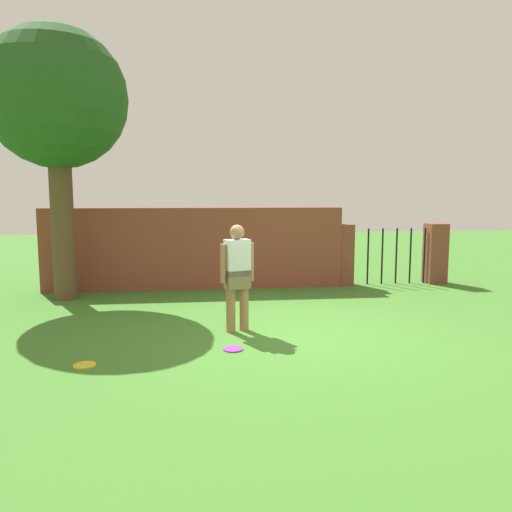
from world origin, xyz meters
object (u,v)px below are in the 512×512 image
frisbee_yellow (85,365)px  tree (57,101)px  frisbee_purple (233,349)px  person (237,273)px

frisbee_yellow → tree: bearing=107.3°
frisbee_yellow → frisbee_purple: size_ratio=1.00×
person → frisbee_yellow: size_ratio=6.00×
tree → person: tree is taller
frisbee_yellow → frisbee_purple: bearing=12.9°
tree → frisbee_purple: bearing=-49.6°
person → frisbee_purple: bearing=-116.8°
person → frisbee_yellow: person is taller
frisbee_purple → person: bearing=81.8°
frisbee_yellow → frisbee_purple: (1.83, 0.42, 0.00)m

